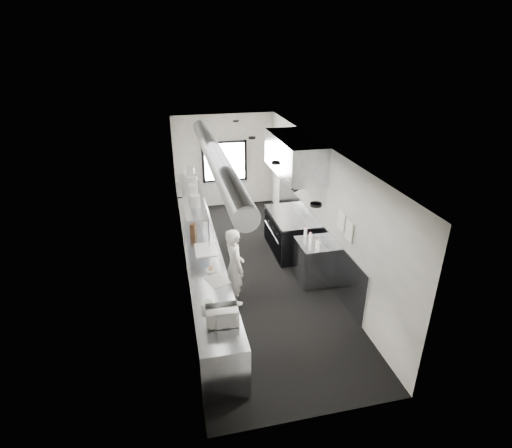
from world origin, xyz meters
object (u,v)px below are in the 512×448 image
bottle_station (313,262)px  microwave (222,316)px  far_work_table (190,203)px  small_plate (211,270)px  range (289,233)px  pass_shelf (192,195)px  deli_tub_a (206,306)px  knife_block (193,228)px  squeeze_bottle_d (310,236)px  squeeze_bottle_c (311,239)px  cutting_board (206,250)px  plate_stack_c (192,184)px  plate_stack_d (190,175)px  prep_counter (204,270)px  plate_stack_a (195,201)px  squeeze_bottle_a (319,246)px  line_cook (235,267)px  deli_tub_b (208,304)px  squeeze_bottle_e (305,232)px  squeeze_bottle_b (317,244)px  plate_stack_b (193,190)px

bottle_station → microwave: 3.14m
far_work_table → small_plate: bearing=-89.2°
range → far_work_table: size_ratio=1.33×
pass_shelf → deli_tub_a: bearing=-91.8°
knife_block → squeeze_bottle_d: (2.38, -0.85, -0.05)m
far_work_table → small_plate: 4.53m
squeeze_bottle_c → deli_tub_a: bearing=-143.5°
knife_block → cutting_board: bearing=-61.2°
plate_stack_c → small_plate: bearing=-88.0°
squeeze_bottle_d → plate_stack_d: bearing=134.1°
prep_counter → plate_stack_c: plate_stack_c is taller
pass_shelf → squeeze_bottle_c: pass_shelf is taller
small_plate → squeeze_bottle_d: bearing=19.2°
squeeze_bottle_c → squeeze_bottle_d: 0.13m
cutting_board → microwave: bearing=-90.2°
plate_stack_a → plate_stack_d: (0.00, 1.63, 0.06)m
range → bottle_station: bearing=-85.4°
knife_block → squeeze_bottle_c: (2.35, -0.97, -0.03)m
squeeze_bottle_a → squeeze_bottle_c: squeeze_bottle_a is taller
pass_shelf → line_cook: line_cook is taller
deli_tub_b → squeeze_bottle_e: 3.08m
squeeze_bottle_b → line_cook: bearing=-174.0°
line_cook → plate_stack_b: size_ratio=5.66×
plate_stack_a → plate_stack_d: plate_stack_d is taller
pass_shelf → squeeze_bottle_b: 3.05m
far_work_table → plate_stack_c: size_ratio=3.57×
knife_block → squeeze_bottle_a: size_ratio=1.29×
range → squeeze_bottle_d: size_ratio=9.89×
pass_shelf → squeeze_bottle_d: 2.83m
far_work_table → plate_stack_c: plate_stack_c is taller
squeeze_bottle_b → plate_stack_b: bearing=143.4°
squeeze_bottle_c → small_plate: bearing=-163.6°
deli_tub_b → knife_block: size_ratio=0.56×
pass_shelf → squeeze_bottle_a: (2.32, -2.03, -0.54)m
far_work_table → squeeze_bottle_c: (2.23, -3.86, 0.55)m
line_cook → plate_stack_c: bearing=4.1°
cutting_board → knife_block: 0.84m
deli_tub_b → small_plate: (0.17, 1.08, -0.04)m
range → squeeze_bottle_d: 1.34m
line_cook → plate_stack_b: (-0.58, 1.90, 0.92)m
line_cook → small_plate: line_cook is taller
microwave → deli_tub_a: size_ratio=2.97×
far_work_table → plate_stack_a: (-0.03, -2.99, 1.24)m
plate_stack_c → squeeze_bottle_c: bearing=-39.2°
plate_stack_a → plate_stack_d: 1.63m
line_cook → bottle_station: bearing=-87.9°
plate_stack_b → squeeze_bottle_a: size_ratio=1.41×
plate_stack_b → microwave: bearing=-88.6°
deli_tub_b → squeeze_bottle_e: bearing=41.0°
cutting_board → squeeze_bottle_e: (2.16, 0.14, 0.09)m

